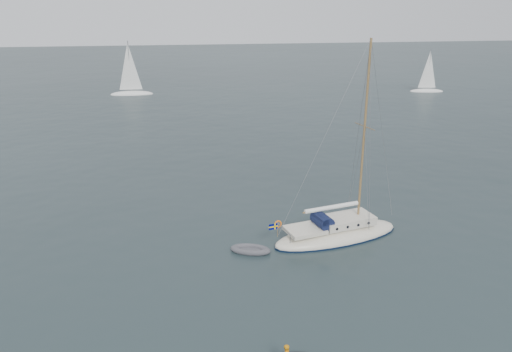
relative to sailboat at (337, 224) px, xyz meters
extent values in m
plane|color=black|center=(-2.28, 1.01, -0.97)|extent=(300.00, 300.00, 0.00)
ellipsoid|color=white|center=(0.00, 0.00, -0.83)|extent=(8.57, 2.67, 1.43)
cube|color=silver|center=(0.66, 0.00, 0.15)|extent=(3.43, 1.81, 0.52)
cube|color=white|center=(-2.29, 0.00, 0.00)|extent=(2.29, 1.81, 0.24)
cylinder|color=#111838|center=(-1.10, 0.00, 0.41)|extent=(0.91, 1.57, 0.91)
cube|color=#111838|center=(-1.29, 0.00, 0.60)|extent=(0.43, 1.57, 0.38)
cylinder|color=olive|center=(1.52, 0.00, 5.60)|extent=(0.14, 0.14, 11.43)
cylinder|color=olive|center=(1.52, 0.00, 6.17)|extent=(0.05, 2.10, 0.05)
cylinder|color=olive|center=(-0.48, 0.00, 1.17)|extent=(4.00, 0.10, 0.10)
cylinder|color=white|center=(-0.48, 0.00, 1.22)|extent=(3.72, 0.27, 0.27)
cylinder|color=gray|center=(-3.81, 0.00, 0.41)|extent=(0.04, 2.10, 0.04)
torus|color=orange|center=(-3.86, 0.57, 0.41)|extent=(0.51, 0.10, 0.51)
cylinder|color=olive|center=(-4.15, 0.00, 0.31)|extent=(0.03, 0.03, 0.86)
cube|color=#000761|center=(-4.43, 0.00, 0.60)|extent=(0.57, 0.02, 0.36)
cube|color=yellow|center=(-4.43, 0.00, 0.60)|extent=(0.59, 0.03, 0.09)
cube|color=yellow|center=(-4.33, 0.00, 0.60)|extent=(0.09, 0.03, 0.38)
cylinder|color=black|center=(-0.57, 0.91, 0.15)|extent=(0.17, 0.06, 0.17)
cylinder|color=black|center=(-0.57, -0.91, 0.15)|extent=(0.17, 0.06, 0.17)
cylinder|color=black|center=(0.19, 0.91, 0.15)|extent=(0.17, 0.06, 0.17)
cylinder|color=black|center=(0.19, -0.91, 0.15)|extent=(0.17, 0.06, 0.17)
cylinder|color=black|center=(0.95, 0.91, 0.15)|extent=(0.17, 0.06, 0.17)
cylinder|color=black|center=(0.95, -0.91, 0.15)|extent=(0.17, 0.06, 0.17)
cylinder|color=black|center=(1.71, 0.91, 0.15)|extent=(0.17, 0.06, 0.17)
cylinder|color=black|center=(1.71, -0.91, 0.15)|extent=(0.17, 0.06, 0.17)
cube|color=#4F4F54|center=(-5.70, -1.00, -0.87)|extent=(1.49, 0.61, 0.09)
ellipsoid|color=white|center=(31.51, 49.75, -0.93)|extent=(5.52, 1.84, 0.92)
cylinder|color=gray|center=(31.51, 49.75, 2.71)|extent=(0.09, 0.09, 6.44)
cone|color=white|center=(31.46, 49.75, 2.71)|extent=(2.95, 2.95, 5.98)
ellipsoid|color=white|center=(-16.66, 54.71, -0.92)|extent=(6.74, 2.25, 1.12)
cylinder|color=gray|center=(-16.66, 54.71, 3.52)|extent=(0.11, 0.11, 7.87)
cone|color=white|center=(-16.71, 54.71, 3.52)|extent=(3.60, 3.60, 7.31)
camera|label=1|loc=(-9.61, -27.48, 13.29)|focal=35.00mm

